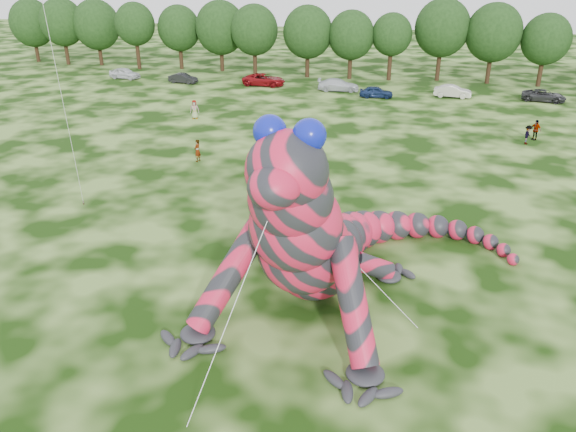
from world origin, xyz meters
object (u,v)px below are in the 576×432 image
(car_1, at_px, (183,78))
(tree_6, at_px, (255,40))
(tree_1, at_px, (63,31))
(tree_4, at_px, (180,37))
(tree_7, at_px, (308,42))
(tree_11, at_px, (492,44))
(car_4, at_px, (376,92))
(car_3, at_px, (338,85))
(spectator_1, at_px, (283,136))
(tree_8, at_px, (351,45))
(tree_9, at_px, (391,47))
(tree_5, at_px, (221,36))
(spectator_3, at_px, (536,130))
(car_2, at_px, (264,80))
(car_5, at_px, (453,91))
(tree_3, at_px, (136,36))
(spectator_4, at_px, (195,109))
(spectator_2, at_px, (528,135))
(tree_10, at_px, (441,40))
(car_6, at_px, (544,96))
(tree_12, at_px, (544,50))
(inflatable_gecko, at_px, (324,194))
(tree_2, at_px, (97,32))
(tree_0, at_px, (33,31))
(car_0, at_px, (125,73))
(spectator_0, at_px, (197,151))

(car_1, bearing_deg, tree_6, -35.80)
(tree_1, bearing_deg, tree_4, 2.02)
(tree_1, xyz_separation_m, tree_7, (38.27, -1.25, -0.17))
(tree_11, distance_m, car_4, 18.45)
(car_3, height_order, spectator_1, spectator_1)
(car_4, bearing_deg, tree_8, 16.55)
(tree_9, distance_m, tree_11, 12.77)
(tree_5, distance_m, spectator_3, 47.22)
(car_2, bearing_deg, spectator_3, -118.43)
(car_5, bearing_deg, tree_8, 62.55)
(car_1, relative_size, car_4, 0.99)
(tree_3, distance_m, spectator_4, 31.84)
(car_5, xyz_separation_m, spectator_4, (-25.65, -16.46, 0.24))
(spectator_4, relative_size, spectator_2, 1.12)
(spectator_4, bearing_deg, tree_10, 30.54)
(car_2, xyz_separation_m, car_5, (23.44, -1.22, -0.05))
(tree_1, xyz_separation_m, car_6, (67.65, -9.24, -4.24))
(tree_7, distance_m, car_2, 9.15)
(tree_4, height_order, car_1, tree_4)
(tree_7, relative_size, tree_12, 1.06)
(inflatable_gecko, height_order, spectator_3, inflatable_gecko)
(spectator_4, distance_m, spectator_3, 32.51)
(tree_2, relative_size, tree_9, 1.11)
(tree_2, height_order, spectator_2, tree_2)
(tree_11, xyz_separation_m, spectator_3, (2.28, -25.79, -4.12))
(tree_11, bearing_deg, spectator_2, -86.98)
(tree_0, relative_size, car_4, 2.44)
(tree_12, bearing_deg, spectator_4, -144.78)
(tree_5, height_order, tree_9, tree_5)
(car_5, distance_m, spectator_1, 27.33)
(tree_11, distance_m, car_1, 40.18)
(tree_5, bearing_deg, tree_3, -173.80)
(tree_2, bearing_deg, car_0, -45.39)
(car_2, bearing_deg, spectator_1, -158.83)
(tree_1, bearing_deg, tree_12, -0.26)
(tree_3, relative_size, tree_11, 0.94)
(car_3, xyz_separation_m, spectator_2, (19.65, -17.94, 0.10))
(car_6, bearing_deg, tree_9, 75.43)
(car_1, bearing_deg, car_5, -83.34)
(car_1, distance_m, spectator_0, 32.32)
(tree_3, xyz_separation_m, tree_9, (36.78, 0.28, -0.38))
(tree_4, height_order, tree_8, tree_4)
(tree_11, relative_size, car_2, 1.85)
(tree_4, height_order, car_6, tree_4)
(tree_0, xyz_separation_m, car_0, (20.58, -9.63, -4.02))
(tree_9, distance_m, car_0, 36.07)
(tree_0, xyz_separation_m, spectator_3, (70.63, -26.83, -3.84))
(tree_4, bearing_deg, spectator_4, -63.69)
(tree_9, height_order, spectator_0, tree_9)
(spectator_0, bearing_deg, car_4, 166.48)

